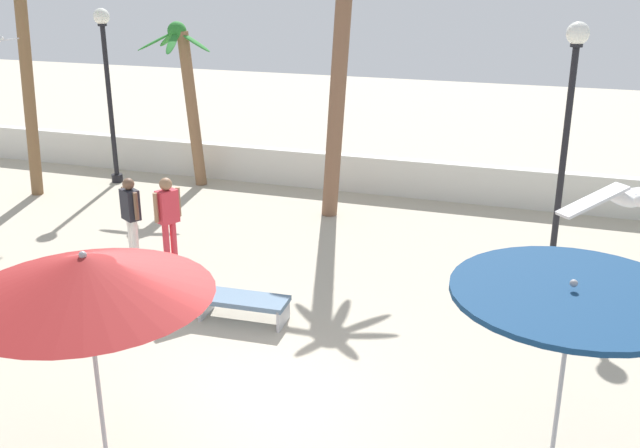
# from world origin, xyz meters

# --- Properties ---
(ground_plane) EXTENTS (56.00, 56.00, 0.00)m
(ground_plane) POSITION_xyz_m (0.00, 0.00, 0.00)
(ground_plane) COLOR #B2A893
(boundary_wall) EXTENTS (25.20, 0.30, 0.90)m
(boundary_wall) POSITION_xyz_m (0.00, 9.65, 0.45)
(boundary_wall) COLOR silver
(boundary_wall) RESTS_ON ground_plane
(patio_umbrella_3) EXTENTS (2.58, 2.58, 2.65)m
(patio_umbrella_3) POSITION_xyz_m (-0.88, -1.42, 2.38)
(patio_umbrella_3) COLOR #333338
(patio_umbrella_3) RESTS_ON ground_plane
(patio_umbrella_4) EXTENTS (2.41, 2.41, 2.40)m
(patio_umbrella_4) POSITION_xyz_m (3.76, -0.01, 2.15)
(patio_umbrella_4) COLOR #333338
(patio_umbrella_4) RESTS_ON ground_plane
(palm_tree_0) EXTENTS (2.36, 2.60, 5.78)m
(palm_tree_0) POSITION_xyz_m (-8.23, 6.94, 3.54)
(palm_tree_0) COLOR brown
(palm_tree_0) RESTS_ON ground_plane
(palm_tree_1) EXTENTS (1.86, 1.94, 4.02)m
(palm_tree_1) POSITION_xyz_m (-5.28, 8.93, 2.50)
(palm_tree_1) COLOR brown
(palm_tree_1) RESTS_ON ground_plane
(palm_tree_2) EXTENTS (2.09, 2.10, 5.85)m
(palm_tree_2) POSITION_xyz_m (-0.96, 7.74, 3.55)
(palm_tree_2) COLOR brown
(palm_tree_2) RESTS_ON ground_plane
(lamp_post_0) EXTENTS (0.40, 0.40, 4.39)m
(lamp_post_0) POSITION_xyz_m (3.59, 6.62, 2.82)
(lamp_post_0) COLOR black
(lamp_post_0) RESTS_ON ground_plane
(lamp_post_1) EXTENTS (0.39, 0.39, 4.31)m
(lamp_post_1) POSITION_xyz_m (-7.21, 8.46, 2.72)
(lamp_post_1) COLOR black
(lamp_post_1) RESTS_ON ground_plane
(lounge_chair_1) EXTENTS (1.91, 0.64, 0.84)m
(lounge_chair_1) POSITION_xyz_m (-1.20, 2.42, 0.39)
(lounge_chair_1) COLOR #B7B7BC
(lounge_chair_1) RESTS_ON ground_plane
(guest_0) EXTENTS (0.38, 0.51, 1.70)m
(guest_0) POSITION_xyz_m (-3.13, 4.01, 1.04)
(guest_0) COLOR #D8333F
(guest_0) RESTS_ON ground_plane
(guest_3) EXTENTS (0.49, 0.39, 1.61)m
(guest_3) POSITION_xyz_m (-3.94, 4.06, 0.97)
(guest_3) COLOR silver
(guest_3) RESTS_ON ground_plane
(seagull_0) EXTENTS (0.94, 0.91, 0.18)m
(seagull_0) POSITION_xyz_m (3.98, -1.36, 3.69)
(seagull_0) COLOR white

